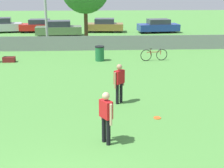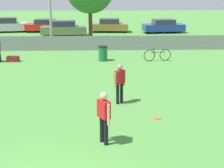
# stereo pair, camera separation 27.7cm
# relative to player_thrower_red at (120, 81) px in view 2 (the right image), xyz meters

# --- Properties ---
(fence_backline) EXTENTS (23.85, 0.07, 1.21)m
(fence_backline) POSITION_rel_player_thrower_red_xyz_m (-2.10, 11.26, -0.41)
(fence_backline) COLOR gray
(fence_backline) RESTS_ON ground_plane
(player_thrower_red) EXTENTS (0.46, 0.47, 1.65)m
(player_thrower_red) POSITION_rel_player_thrower_red_xyz_m (0.00, 0.00, 0.00)
(player_thrower_red) COLOR black
(player_thrower_red) RESTS_ON ground_plane
(player_defender_red) EXTENTS (0.42, 0.52, 1.65)m
(player_defender_red) POSITION_rel_player_thrower_red_xyz_m (-0.67, -3.43, 0.00)
(player_defender_red) COLOR black
(player_defender_red) RESTS_ON ground_plane
(frisbee_disc) EXTENTS (0.27, 0.27, 0.03)m
(frisbee_disc) POSITION_rel_player_thrower_red_xyz_m (1.27, -1.64, -0.95)
(frisbee_disc) COLOR #E5591E
(frisbee_disc) RESTS_ON ground_plane
(bicycle_sideline) EXTENTS (1.79, 0.44, 0.80)m
(bicycle_sideline) POSITION_rel_player_thrower_red_xyz_m (2.87, 7.60, -0.58)
(bicycle_sideline) COLOR black
(bicycle_sideline) RESTS_ON ground_plane
(trash_bin) EXTENTS (0.60, 0.60, 0.96)m
(trash_bin) POSITION_rel_player_thrower_red_xyz_m (-0.64, 7.77, -0.48)
(trash_bin) COLOR #1E6638
(trash_bin) RESTS_ON ground_plane
(gear_bag_sideline) EXTENTS (0.75, 0.41, 0.36)m
(gear_bag_sideline) POSITION_rel_player_thrower_red_xyz_m (-6.42, 7.74, -0.79)
(gear_bag_sideline) COLOR maroon
(gear_bag_sideline) RESTS_ON ground_plane
(parked_car_silver) EXTENTS (4.73, 2.46, 1.52)m
(parked_car_silver) POSITION_rel_player_thrower_red_xyz_m (-10.83, 21.55, -0.23)
(parked_car_silver) COLOR black
(parked_car_silver) RESTS_ON ground_plane
(parked_car_red) EXTENTS (4.12, 1.92, 1.34)m
(parked_car_red) POSITION_rel_player_thrower_red_xyz_m (-6.70, 21.66, -0.30)
(parked_car_red) COLOR black
(parked_car_red) RESTS_ON ground_plane
(parked_car_olive) EXTENTS (4.51, 2.04, 1.47)m
(parked_car_olive) POSITION_rel_player_thrower_red_xyz_m (-4.41, 18.76, -0.25)
(parked_car_olive) COLOR black
(parked_car_olive) RESTS_ON ground_plane
(parked_car_tan) EXTENTS (4.01, 2.08, 1.41)m
(parked_car_tan) POSITION_rel_player_thrower_red_xyz_m (0.15, 21.31, -0.27)
(parked_car_tan) COLOR black
(parked_car_tan) RESTS_ON ground_plane
(parked_car_blue) EXTENTS (4.36, 2.20, 1.40)m
(parked_car_blue) POSITION_rel_player_thrower_red_xyz_m (5.74, 20.54, -0.28)
(parked_car_blue) COLOR black
(parked_car_blue) RESTS_ON ground_plane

